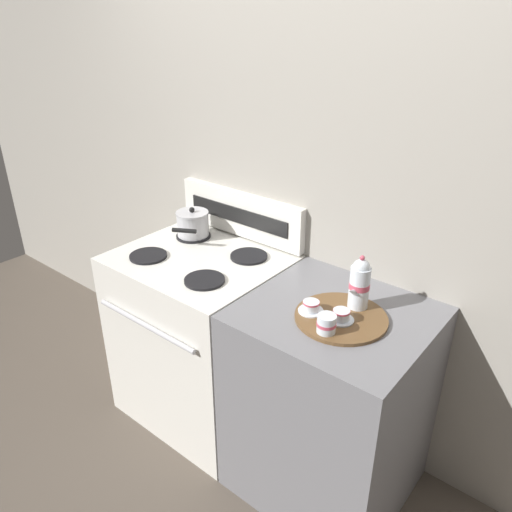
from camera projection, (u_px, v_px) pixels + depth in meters
ground_plane at (258, 436)px, 2.61m from camera, size 6.00×6.00×0.00m
wall_back at (306, 221)px, 2.37m from camera, size 6.00×0.05×2.20m
stove at (203, 336)px, 2.61m from camera, size 0.79×0.70×0.94m
control_panel at (241, 214)px, 2.57m from camera, size 0.77×0.05×0.23m
side_counter at (329, 402)px, 2.18m from camera, size 0.73×0.68×0.93m
saucepan at (193, 224)px, 2.58m from camera, size 0.21×0.25×0.15m
serving_tray at (341, 318)px, 1.92m from camera, size 0.36×0.36×0.01m
teapot at (359, 283)px, 1.93m from camera, size 0.08×0.13×0.23m
teacup_left at (311, 307)px, 1.94m from camera, size 0.10×0.10×0.04m
teacup_right at (341, 315)px, 1.88m from camera, size 0.10×0.10×0.04m
creamer_jug at (326, 324)px, 1.81m from camera, size 0.07×0.07×0.07m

